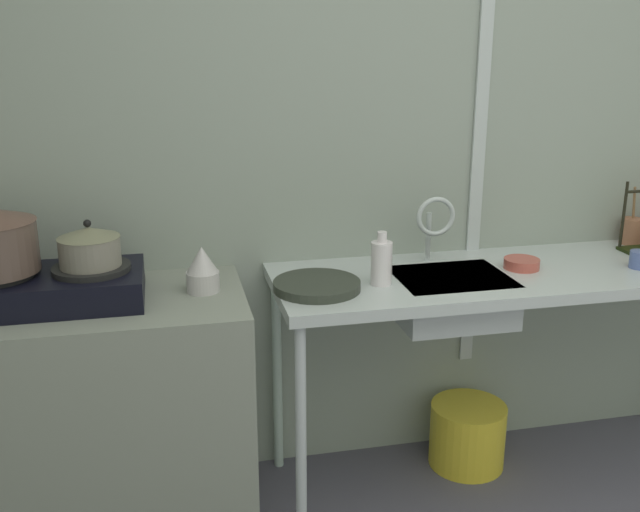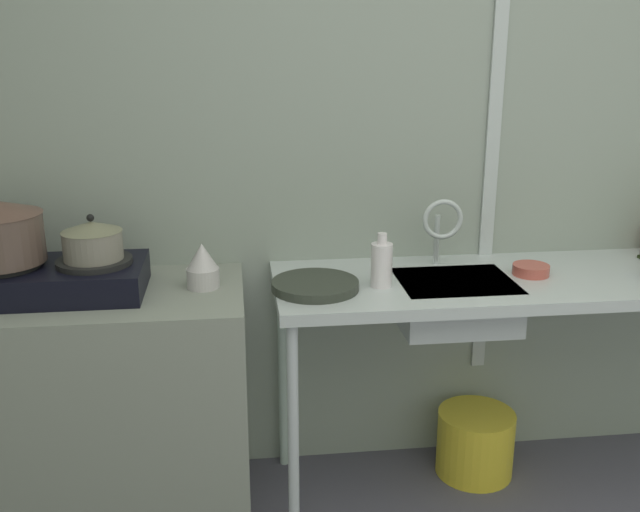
% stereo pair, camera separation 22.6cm
% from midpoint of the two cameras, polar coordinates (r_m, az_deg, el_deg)
% --- Properties ---
extents(wall_back, '(4.90, 0.10, 2.45)m').
position_cam_midpoint_polar(wall_back, '(2.75, 11.16, 8.19)').
color(wall_back, '#939E93').
rests_on(wall_back, ground).
extents(wall_metal_strip, '(0.05, 0.01, 1.96)m').
position_cam_midpoint_polar(wall_metal_strip, '(2.75, 15.96, 10.45)').
color(wall_metal_strip, silver).
extents(counter_concrete, '(1.25, 0.55, 0.83)m').
position_cam_midpoint_polar(counter_concrete, '(2.61, -17.32, -11.57)').
color(counter_concrete, gray).
rests_on(counter_concrete, ground).
extents(counter_sink, '(1.78, 0.55, 0.83)m').
position_cam_midpoint_polar(counter_sink, '(2.67, 18.49, -2.72)').
color(counter_sink, silver).
rests_on(counter_sink, ground).
extents(stove, '(0.60, 0.32, 0.12)m').
position_cam_midpoint_polar(stove, '(2.43, -18.07, -1.75)').
color(stove, black).
rests_on(stove, counter_concrete).
extents(pot_on_right_burner, '(0.19, 0.19, 0.15)m').
position_cam_midpoint_polar(pot_on_right_burner, '(2.37, -14.96, 1.19)').
color(pot_on_right_burner, gray).
rests_on(pot_on_right_burner, stove).
extents(percolator, '(0.11, 0.11, 0.15)m').
position_cam_midpoint_polar(percolator, '(2.38, -6.59, -0.84)').
color(percolator, beige).
rests_on(percolator, counter_concrete).
extents(sink_basin, '(0.39, 0.33, 0.16)m').
position_cam_midpoint_polar(sink_basin, '(2.55, 13.08, -3.61)').
color(sink_basin, silver).
rests_on(sink_basin, counter_sink).
extents(faucet, '(0.15, 0.08, 0.26)m').
position_cam_midpoint_polar(faucet, '(2.60, 12.06, 2.55)').
color(faucet, silver).
rests_on(faucet, counter_sink).
extents(frying_pan, '(0.29, 0.29, 0.03)m').
position_cam_midpoint_polar(frying_pan, '(2.37, 2.35, -2.37)').
color(frying_pan, '#30362C').
rests_on(frying_pan, counter_sink).
extents(small_bowl_on_drainboard, '(0.13, 0.13, 0.04)m').
position_cam_midpoint_polar(small_bowl_on_drainboard, '(2.65, 18.69, -1.07)').
color(small_bowl_on_drainboard, '#C05347').
rests_on(small_bowl_on_drainboard, counter_sink).
extents(bottle_by_sink, '(0.07, 0.07, 0.18)m').
position_cam_midpoint_polar(bottle_by_sink, '(2.40, 7.58, -0.66)').
color(bottle_by_sink, white).
rests_on(bottle_by_sink, counter_sink).
extents(bucket_on_floor, '(0.29, 0.29, 0.25)m').
position_cam_midpoint_polar(bucket_on_floor, '(2.96, 14.37, -14.13)').
color(bucket_on_floor, yellow).
rests_on(bucket_on_floor, ground).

